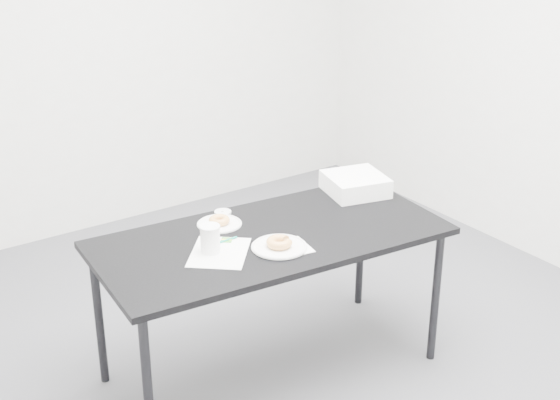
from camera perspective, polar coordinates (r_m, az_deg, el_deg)
floor at (r=4.04m, az=-0.51°, el=-11.32°), size 4.00×4.00×0.00m
wall_back at (r=5.20m, az=-13.35°, el=12.13°), size 4.00×0.02×2.70m
wall_right at (r=4.84m, az=19.76°, el=10.65°), size 0.02×4.00×2.70m
table at (r=3.60m, az=-0.67°, el=-3.35°), size 1.67×0.89×0.73m
scorecard at (r=3.42m, az=-4.47°, el=-3.84°), size 0.38×0.39×0.00m
logo_patch at (r=3.52m, az=-3.93°, el=-2.93°), size 0.07×0.07×0.00m
pen at (r=3.51m, az=-4.15°, el=-3.02°), size 0.14×0.02×0.01m
napkin at (r=3.45m, az=0.69°, el=-3.50°), size 0.20×0.20×0.00m
plate_near at (r=3.45m, az=-0.05°, el=-3.45°), size 0.25×0.25×0.01m
donut_near at (r=3.44m, az=-0.05°, el=-3.11°), size 0.15×0.15×0.04m
plate_far at (r=3.69m, az=-4.45°, el=-1.76°), size 0.21×0.21×0.01m
donut_far at (r=3.68m, az=-4.46°, el=-1.48°), size 0.13×0.13×0.03m
coffee_cup at (r=3.40m, az=-5.13°, el=-2.85°), size 0.08×0.08×0.13m
cup_lid at (r=3.80m, az=-4.20°, el=-0.90°), size 0.08×0.08×0.01m
bakery_box at (r=4.04m, az=5.53°, el=1.17°), size 0.35×0.35×0.10m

